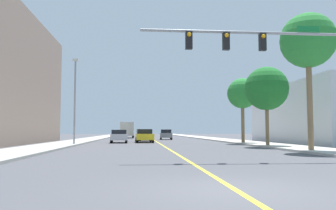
% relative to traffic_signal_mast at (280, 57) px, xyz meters
% --- Properties ---
extents(ground, '(192.00, 192.00, 0.00)m').
position_rel_traffic_signal_mast_xyz_m(ground, '(-4.53, 33.96, -4.90)').
color(ground, '#47474C').
extents(sidewalk_left, '(3.67, 168.00, 0.15)m').
position_rel_traffic_signal_mast_xyz_m(sidewalk_left, '(-13.99, 33.96, -4.82)').
color(sidewalk_left, '#9E9B93').
rests_on(sidewalk_left, ground).
extents(sidewalk_right, '(3.67, 168.00, 0.15)m').
position_rel_traffic_signal_mast_xyz_m(sidewalk_right, '(4.93, 33.96, -4.82)').
color(sidewalk_right, '#B2ADA3').
rests_on(sidewalk_right, ground).
extents(lane_marking_center, '(0.16, 144.00, 0.01)m').
position_rel_traffic_signal_mast_xyz_m(lane_marking_center, '(-4.53, 33.96, -4.89)').
color(lane_marking_center, yellow).
rests_on(lane_marking_center, ground).
extents(traffic_signal_mast, '(10.30, 0.36, 6.29)m').
position_rel_traffic_signal_mast_xyz_m(traffic_signal_mast, '(0.00, 0.00, 0.00)').
color(traffic_signal_mast, gray).
rests_on(traffic_signal_mast, sidewalk_right).
extents(street_lamp, '(0.56, 0.28, 7.90)m').
position_rel_traffic_signal_mast_xyz_m(street_lamp, '(-12.66, 16.72, -0.38)').
color(street_lamp, gray).
rests_on(street_lamp, sidewalk_left).
extents(palm_near, '(3.55, 3.55, 8.79)m').
position_rel_traffic_signal_mast_xyz_m(palm_near, '(4.12, 5.26, 2.20)').
color(palm_near, brown).
rests_on(palm_near, sidewalk_right).
extents(palm_mid, '(3.64, 3.64, 6.54)m').
position_rel_traffic_signal_mast_xyz_m(palm_mid, '(3.90, 12.10, -0.05)').
color(palm_mid, brown).
rests_on(palm_mid, sidewalk_right).
extents(palm_far, '(3.12, 3.12, 6.61)m').
position_rel_traffic_signal_mast_xyz_m(palm_far, '(3.92, 18.94, 0.24)').
color(palm_far, brown).
rests_on(palm_far, sidewalk_right).
extents(car_gray, '(1.93, 3.94, 1.52)m').
position_rel_traffic_signal_mast_xyz_m(car_gray, '(-2.60, 36.58, -4.12)').
color(car_gray, slate).
rests_on(car_gray, ground).
extents(car_silver, '(2.00, 4.30, 1.44)m').
position_rel_traffic_signal_mast_xyz_m(car_silver, '(-8.92, 23.26, -4.14)').
color(car_silver, '#BCBCC1').
rests_on(car_silver, ground).
extents(car_red, '(2.00, 4.22, 1.43)m').
position_rel_traffic_signal_mast_xyz_m(car_red, '(-5.83, 29.53, -4.17)').
color(car_red, red).
rests_on(car_red, ground).
extents(car_black, '(2.09, 4.33, 1.45)m').
position_rel_traffic_signal_mast_xyz_m(car_black, '(-5.86, 42.31, -4.15)').
color(car_black, black).
rests_on(car_black, ground).
extents(car_yellow, '(2.11, 4.49, 1.52)m').
position_rel_traffic_signal_mast_xyz_m(car_yellow, '(-6.09, 23.90, -4.12)').
color(car_yellow, gold).
rests_on(car_yellow, ground).
extents(delivery_truck, '(2.42, 7.65, 2.85)m').
position_rel_traffic_signal_mast_xyz_m(delivery_truck, '(-8.79, 48.90, -3.35)').
color(delivery_truck, silver).
rests_on(delivery_truck, ground).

